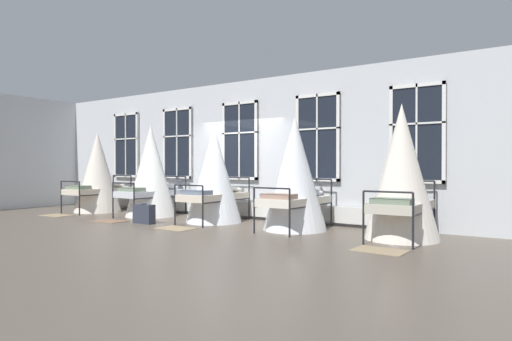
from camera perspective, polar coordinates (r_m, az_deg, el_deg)
The scene contains 13 objects.
ground at distance 10.28m, azimuth -6.03°, elevation -6.82°, with size 26.41×26.41×0.00m, color brown.
back_wall_with_windows at distance 11.22m, azimuth -1.82°, elevation 2.76°, with size 14.21×0.10×3.50m, color silver.
window_bank at distance 11.12m, azimuth -2.18°, elevation -0.50°, with size 9.82×0.10×2.90m.
cot_first at distance 13.46m, azimuth -20.03°, elevation -0.31°, with size 1.33×1.84×2.32m.
cot_second at distance 11.85m, azimuth -13.60°, elevation -0.20°, with size 1.33×1.83×2.41m.
cot_third at distance 10.32m, azimuth -5.53°, elevation -0.72°, with size 1.33×1.84×2.25m.
cot_fourth at distance 9.06m, azimuth 5.12°, elevation -0.58°, with size 1.33×1.84×2.36m.
cot_fifth at distance 8.29m, azimuth 18.51°, elevation -0.37°, with size 1.33×1.84×2.46m.
rug_first at distance 12.85m, azimuth -24.60°, elevation -5.36°, with size 0.80×0.56×0.01m, color #8E7A5B.
rug_second at distance 11.07m, azimuth -18.63°, elevation -6.29°, with size 0.80×0.56×0.01m, color brown.
rug_third at distance 9.44m, azimuth -10.46°, elevation -7.45°, with size 0.80×0.56×0.01m, color #8E7A5B.
rug_fifth at distance 7.16m, azimuth 15.88°, elevation -10.05°, with size 0.80×0.56×0.01m, color #8E7A5B.
suitcase_dark at distance 10.40m, azimuth -14.46°, elevation -5.51°, with size 0.57×0.23×0.47m.
Camera 1 is at (6.52, -7.83, 1.32)m, focal length 30.55 mm.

